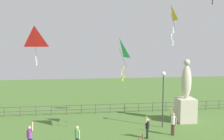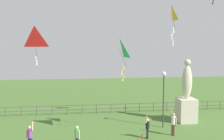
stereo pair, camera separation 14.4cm
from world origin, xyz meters
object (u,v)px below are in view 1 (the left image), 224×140
person_5 (77,136)px  kite_2 (171,15)px  person_2 (147,127)px  kite_3 (119,50)px  person_0 (173,122)px  kite_1 (34,37)px  statue_monument (186,101)px  person_3 (30,136)px  lamppost (163,87)px

person_5 → kite_2: (6.49, 0.68, 8.05)m
person_2 → kite_3: kite_3 is taller
person_0 → kite_2: kite_2 is taller
person_0 → person_5: (-7.25, -1.70, -0.11)m
person_0 → kite_3: kite_3 is taller
kite_1 → kite_3: size_ratio=0.84×
statue_monument → kite_3: bearing=-154.0°
person_5 → statue_monument: bearing=27.1°
statue_monument → person_3: statue_monument is taller
lamppost → kite_3: kite_3 is taller
kite_2 → person_5: bearing=-174.0°
person_0 → kite_1: bearing=-174.5°
kite_2 → kite_3: kite_2 is taller
person_5 → kite_1: size_ratio=0.61×
lamppost → person_5: (-7.08, -3.65, -2.48)m
lamppost → statue_monument: bearing=26.7°
person_5 → kite_2: bearing=6.0°
person_3 → kite_3: 8.45m
person_3 → kite_2: bearing=2.4°
person_5 → kite_1: bearing=164.4°
kite_1 → kite_2: 9.29m
person_2 → person_0: bearing=10.3°
person_2 → kite_2: size_ratio=0.62×
kite_2 → statue_monument: bearing=53.5°
person_2 → person_5: bearing=-165.6°
lamppost → kite_1: kite_1 is taller
kite_2 → person_2: bearing=155.0°
person_2 → kite_1: size_ratio=0.68×
kite_1 → person_3: bearing=-131.1°
person_2 → kite_3: bearing=168.1°
statue_monument → kite_3: (-6.55, -3.19, 4.70)m
kite_2 → person_0: bearing=53.2°
person_0 → kite_2: bearing=-126.8°
person_0 → person_5: person_0 is taller
kite_1 → kite_2: bearing=-0.4°
statue_monument → kite_2: kite_2 is taller
person_0 → lamppost: bearing=94.9°
person_2 → kite_1: (-7.79, -0.57, 6.51)m
lamppost → kite_3: (-4.00, -1.91, 3.17)m
statue_monument → person_5: 10.87m
person_2 → kite_3: 6.05m
person_0 → person_2: 2.16m
person_3 → person_0: bearing=7.8°
person_0 → person_5: size_ratio=1.28×
kite_1 → person_2: bearing=4.2°
person_0 → kite_2: (-0.76, -1.02, 7.94)m
statue_monument → kite_2: (-3.15, -4.25, 7.10)m
statue_monument → lamppost: 3.24m
person_2 → kite_3: (-2.04, 0.43, 5.68)m
person_2 → person_5: size_ratio=1.10×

